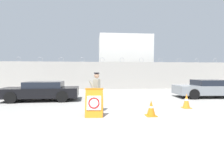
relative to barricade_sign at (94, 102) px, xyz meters
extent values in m
plane|color=gray|center=(1.79, 0.10, -0.56)|extent=(90.00, 90.00, 0.00)
cube|color=#ADA8A0|center=(1.79, 11.25, 0.86)|extent=(36.00, 0.30, 2.84)
torus|color=gray|center=(-7.53, 11.25, 2.50)|extent=(0.47, 0.03, 0.47)
torus|color=gray|center=(-5.46, 11.25, 2.50)|extent=(0.47, 0.03, 0.47)
torus|color=gray|center=(-3.39, 11.25, 2.50)|extent=(0.47, 0.03, 0.47)
torus|color=gray|center=(-1.32, 11.25, 2.50)|extent=(0.47, 0.03, 0.47)
torus|color=gray|center=(0.75, 11.25, 2.50)|extent=(0.47, 0.03, 0.47)
torus|color=gray|center=(2.83, 11.25, 2.50)|extent=(0.47, 0.03, 0.47)
torus|color=gray|center=(4.90, 11.25, 2.50)|extent=(0.47, 0.03, 0.47)
torus|color=gray|center=(6.97, 11.25, 2.50)|extent=(0.47, 0.03, 0.47)
torus|color=gray|center=(9.04, 11.25, 2.50)|extent=(0.47, 0.03, 0.47)
torus|color=gray|center=(11.11, 11.25, 2.50)|extent=(0.47, 0.03, 0.47)
torus|color=gray|center=(13.18, 11.25, 2.50)|extent=(0.47, 0.03, 0.47)
cube|color=silver|center=(3.74, 15.90, 2.57)|extent=(6.36, 5.36, 6.27)
cube|color=orange|center=(-0.01, -0.11, -0.02)|extent=(0.72, 0.40, 1.10)
cube|color=orange|center=(0.02, 0.20, -0.02)|extent=(0.72, 0.40, 1.10)
cube|color=orange|center=(0.00, 0.05, 0.54)|extent=(0.74, 0.12, 0.05)
cube|color=white|center=(-0.01, -0.14, 0.00)|extent=(0.57, 0.22, 0.54)
torus|color=red|center=(-0.01, -0.16, 0.00)|extent=(0.46, 0.21, 0.45)
cylinder|color=black|center=(0.13, 0.81, -0.15)|extent=(0.15, 0.15, 0.83)
cylinder|color=black|center=(0.08, 0.64, -0.15)|extent=(0.15, 0.15, 0.83)
cube|color=gray|center=(0.11, 0.72, 0.58)|extent=(0.33, 0.48, 0.64)
sphere|color=tan|center=(0.11, 0.72, 1.05)|extent=(0.22, 0.22, 0.22)
cylinder|color=gray|center=(0.18, 0.98, 0.60)|extent=(0.09, 0.09, 0.61)
cylinder|color=gray|center=(-0.07, 0.50, 0.57)|extent=(0.35, 0.18, 0.59)
cylinder|color=black|center=(0.11, 0.72, 1.17)|extent=(0.24, 0.24, 0.05)
cube|color=orange|center=(4.52, 1.19, -0.55)|extent=(0.40, 0.40, 0.03)
cone|color=orange|center=(4.52, 1.19, -0.19)|extent=(0.34, 0.34, 0.68)
cylinder|color=white|center=(4.52, 1.19, -0.16)|extent=(0.17, 0.17, 0.10)
cube|color=orange|center=(2.28, -0.18, -0.55)|extent=(0.43, 0.43, 0.03)
cone|color=orange|center=(2.28, -0.18, -0.23)|extent=(0.36, 0.36, 0.61)
cylinder|color=white|center=(2.28, -0.18, -0.20)|extent=(0.18, 0.18, 0.09)
cylinder|color=black|center=(-4.73, 3.32, -0.23)|extent=(0.68, 0.23, 0.68)
cylinder|color=black|center=(-4.81, 5.11, -0.23)|extent=(0.68, 0.23, 0.68)
cylinder|color=black|center=(-1.90, 3.44, -0.23)|extent=(0.68, 0.23, 0.68)
cylinder|color=black|center=(-1.98, 5.23, -0.23)|extent=(0.68, 0.23, 0.68)
cube|color=black|center=(-3.35, 4.27, -0.04)|extent=(4.64, 2.09, 0.57)
cube|color=black|center=(-3.13, 4.28, 0.44)|extent=(2.26, 1.80, 0.38)
cylinder|color=black|center=(6.44, 3.78, -0.22)|extent=(0.69, 0.24, 0.68)
cylinder|color=black|center=(6.53, 5.49, -0.22)|extent=(0.69, 0.24, 0.68)
cylinder|color=black|center=(9.18, 5.35, -0.22)|extent=(0.69, 0.24, 0.68)
cube|color=gray|center=(7.81, 4.56, -0.02)|extent=(4.37, 2.06, 0.61)
cube|color=black|center=(8.02, 4.55, 0.48)|extent=(2.14, 1.75, 0.39)
camera|label=1|loc=(0.06, -6.96, 1.20)|focal=28.00mm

